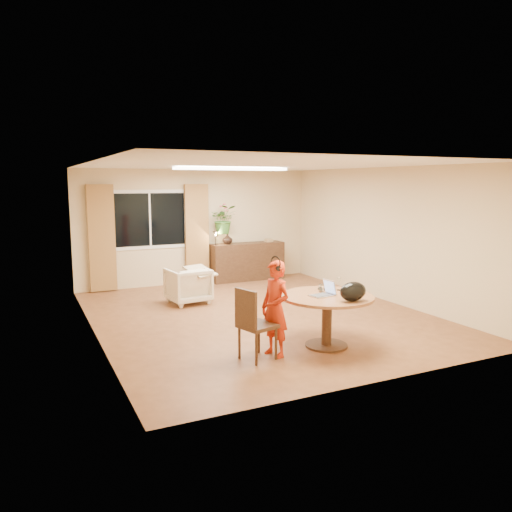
{
  "coord_description": "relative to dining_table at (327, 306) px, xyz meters",
  "views": [
    {
      "loc": [
        -3.7,
        -7.64,
        2.31
      ],
      "look_at": [
        -0.15,
        -0.2,
        1.09
      ],
      "focal_mm": 35.0,
      "sensor_mm": 36.0,
      "label": 1
    }
  ],
  "objects": [
    {
      "name": "handbag",
      "position": [
        0.11,
        -0.43,
        0.29
      ],
      "size": [
        0.39,
        0.23,
        0.26
      ],
      "primitive_type": null,
      "rotation": [
        0.0,
        0.0,
        -0.01
      ],
      "color": "black",
      "rests_on": "dining_table"
    },
    {
      "name": "ceiling",
      "position": [
        -0.14,
        1.91,
        2.02
      ],
      "size": [
        6.5,
        6.5,
        0.0
      ],
      "primitive_type": "plane",
      "rotation": [
        3.14,
        0.0,
        0.0
      ],
      "color": "white",
      "rests_on": "wall_back"
    },
    {
      "name": "window",
      "position": [
        -1.24,
        5.14,
        0.92
      ],
      "size": [
        1.7,
        0.03,
        1.3
      ],
      "color": "white",
      "rests_on": "wall_back"
    },
    {
      "name": "curtain_right",
      "position": [
        -0.19,
        5.06,
        0.56
      ],
      "size": [
        0.55,
        0.08,
        2.25
      ],
      "primitive_type": "cube",
      "color": "brown",
      "rests_on": "wall_back"
    },
    {
      "name": "curtain_left",
      "position": [
        -2.29,
        5.06,
        0.56
      ],
      "size": [
        0.55,
        0.08,
        2.25
      ],
      "primitive_type": "cube",
      "color": "brown",
      "rests_on": "wall_back"
    },
    {
      "name": "throw",
      "position": [
        -0.76,
        3.23,
        0.12
      ],
      "size": [
        0.61,
        0.67,
        0.03
      ],
      "primitive_type": null,
      "rotation": [
        0.0,
        0.0,
        0.34
      ],
      "color": "beige",
      "rests_on": "armchair"
    },
    {
      "name": "tumbler",
      "position": [
        0.05,
        0.23,
        0.21
      ],
      "size": [
        0.1,
        0.1,
        0.11
      ],
      "primitive_type": null,
      "rotation": [
        0.0,
        0.0,
        0.31
      ],
      "color": "white",
      "rests_on": "dining_table"
    },
    {
      "name": "book_stack",
      "position": [
        1.58,
        4.92,
        0.34
      ],
      "size": [
        0.21,
        0.17,
        0.08
      ],
      "primitive_type": null,
      "rotation": [
        0.0,
        0.0,
        0.16
      ],
      "color": "olive",
      "rests_on": "sideboard"
    },
    {
      "name": "desk_lamp",
      "position": [
        0.19,
        4.87,
        0.47
      ],
      "size": [
        0.15,
        0.15,
        0.33
      ],
      "primitive_type": null,
      "rotation": [
        0.0,
        0.0,
        0.12
      ],
      "color": "black",
      "rests_on": "sideboard"
    },
    {
      "name": "wall_left",
      "position": [
        -2.89,
        1.91,
        0.72
      ],
      "size": [
        0.0,
        6.5,
        6.5
      ],
      "primitive_type": "plane",
      "rotation": [
        1.57,
        0.0,
        1.57
      ],
      "color": "#D9B88D",
      "rests_on": "floor"
    },
    {
      "name": "vase",
      "position": [
        0.5,
        4.92,
        0.43
      ],
      "size": [
        0.26,
        0.26,
        0.25
      ],
      "primitive_type": "imported",
      "rotation": [
        0.0,
        0.0,
        -0.09
      ],
      "color": "black",
      "rests_on": "sideboard"
    },
    {
      "name": "armchair",
      "position": [
        -0.98,
        3.33,
        -0.24
      ],
      "size": [
        0.81,
        0.83,
        0.69
      ],
      "primitive_type": "imported",
      "rotation": [
        0.0,
        0.0,
        3.25
      ],
      "color": "#C2B099",
      "rests_on": "floor"
    },
    {
      "name": "wall_back",
      "position": [
        -0.14,
        5.16,
        0.72
      ],
      "size": [
        5.5,
        0.0,
        5.5
      ],
      "primitive_type": "plane",
      "rotation": [
        1.57,
        0.0,
        0.0
      ],
      "color": "#D9B88D",
      "rests_on": "floor"
    },
    {
      "name": "sideboard",
      "position": [
        1.01,
        4.92,
        -0.14
      ],
      "size": [
        1.77,
        0.43,
        0.89
      ],
      "primitive_type": "cube",
      "color": "#311C10",
      "rests_on": "floor"
    },
    {
      "name": "pot_lid",
      "position": [
        0.19,
        0.35,
        0.18
      ],
      "size": [
        0.26,
        0.26,
        0.04
      ],
      "primitive_type": null,
      "rotation": [
        0.0,
        0.0,
        -0.22
      ],
      "color": "white",
      "rests_on": "dining_table"
    },
    {
      "name": "wall_right",
      "position": [
        2.61,
        1.91,
        0.72
      ],
      "size": [
        0.0,
        6.5,
        6.5
      ],
      "primitive_type": "plane",
      "rotation": [
        1.57,
        0.0,
        -1.57
      ],
      "color": "#D9B88D",
      "rests_on": "floor"
    },
    {
      "name": "child",
      "position": [
        -0.83,
        -0.02,
        0.06
      ],
      "size": [
        0.54,
        0.42,
        1.29
      ],
      "primitive_type": "imported",
      "rotation": [
        0.0,
        0.0,
        -1.3
      ],
      "color": "red",
      "rests_on": "floor"
    },
    {
      "name": "dining_chair",
      "position": [
        -1.11,
        -0.04,
        -0.1
      ],
      "size": [
        0.56,
        0.53,
        0.96
      ],
      "primitive_type": null,
      "rotation": [
        0.0,
        0.0,
        0.27
      ],
      "color": "#311C10",
      "rests_on": "floor"
    },
    {
      "name": "ceiling_panel",
      "position": [
        -0.14,
        3.11,
        1.98
      ],
      "size": [
        2.2,
        0.35,
        0.05
      ],
      "primitive_type": "cube",
      "color": "white",
      "rests_on": "ceiling"
    },
    {
      "name": "wine_glass",
      "position": [
        0.34,
        0.21,
        0.25
      ],
      "size": [
        0.08,
        0.08,
        0.19
      ],
      "primitive_type": null,
      "rotation": [
        0.0,
        0.0,
        0.22
      ],
      "color": "white",
      "rests_on": "dining_table"
    },
    {
      "name": "floor",
      "position": [
        -0.14,
        1.91,
        -0.58
      ],
      "size": [
        6.5,
        6.5,
        0.0
      ],
      "primitive_type": "plane",
      "color": "brown",
      "rests_on": "ground"
    },
    {
      "name": "dining_table",
      "position": [
        0.0,
        0.0,
        0.0
      ],
      "size": [
        1.3,
        1.3,
        0.74
      ],
      "color": "brown",
      "rests_on": "floor"
    },
    {
      "name": "bouquet",
      "position": [
        0.41,
        4.92,
        0.88
      ],
      "size": [
        0.72,
        0.67,
        0.66
      ],
      "primitive_type": "imported",
      "rotation": [
        0.0,
        0.0,
        -0.3
      ],
      "color": "#316024",
      "rests_on": "vase"
    },
    {
      "name": "laptop",
      "position": [
        -0.1,
        0.0,
        0.27
      ],
      "size": [
        0.37,
        0.28,
        0.23
      ],
      "primitive_type": null,
      "rotation": [
        0.0,
        0.0,
        0.17
      ],
      "color": "#B7B7BC",
      "rests_on": "dining_table"
    }
  ]
}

